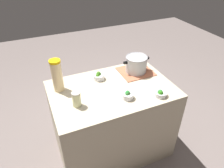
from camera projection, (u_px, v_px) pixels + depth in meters
name	position (u px, v px, depth m)	size (l,w,h in m)	color
ground_plane	(112.00, 146.00, 2.50)	(8.00, 8.00, 0.00)	slate
counter_slab	(112.00, 120.00, 2.26)	(1.20, 0.79, 0.87)	#BBAE91
dish_cloth	(136.00, 71.00, 2.27)	(0.35, 0.32, 0.01)	#AF6244
cooking_pot	(136.00, 64.00, 2.21)	(0.30, 0.23, 0.18)	#B7B7BC
lemonade_pitcher	(57.00, 75.00, 1.91)	(0.10, 0.10, 0.32)	#F9D89C
mason_jar	(77.00, 99.00, 1.76)	(0.08, 0.08, 0.14)	beige
broccoli_bowl_front	(99.00, 76.00, 2.13)	(0.11, 0.11, 0.08)	silver
broccoli_bowl_center	(161.00, 93.00, 1.90)	(0.12, 0.12, 0.07)	silver
broccoli_bowl_back	(128.00, 95.00, 1.87)	(0.10, 0.10, 0.08)	silver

